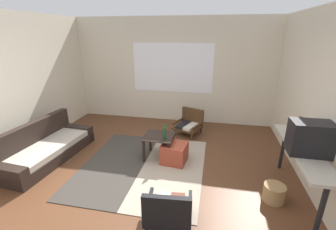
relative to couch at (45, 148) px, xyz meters
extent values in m
plane|color=#56331E|center=(2.01, -0.43, -0.21)|extent=(7.80, 7.80, 0.00)
cube|color=beige|center=(2.01, 2.63, 1.14)|extent=(5.60, 0.12, 2.70)
cube|color=white|center=(2.01, 2.57, 1.22)|extent=(2.09, 0.01, 1.25)
cube|color=beige|center=(4.67, -0.13, 1.14)|extent=(0.12, 6.60, 2.70)
cube|color=#38332D|center=(1.38, 0.11, -0.21)|extent=(1.08, 2.40, 0.01)
cube|color=gray|center=(2.47, 0.11, -0.21)|extent=(1.08, 2.40, 0.01)
cube|color=black|center=(0.07, -0.01, -0.11)|extent=(0.90, 1.96, 0.21)
cube|color=#B2A899|center=(0.10, -0.01, 0.05)|extent=(0.79, 1.77, 0.10)
cube|color=black|center=(-0.25, 0.02, 0.19)|extent=(0.29, 1.91, 0.60)
cube|color=black|center=(0.14, 0.85, -0.04)|extent=(0.76, 0.24, 0.36)
cube|color=black|center=(0.00, -0.87, -0.04)|extent=(0.76, 0.24, 0.36)
cube|color=black|center=(2.14, 0.47, 0.25)|extent=(0.55, 0.53, 0.02)
cube|color=black|center=(1.90, 0.69, 0.01)|extent=(0.04, 0.04, 0.45)
cube|color=black|center=(2.38, 0.69, 0.01)|extent=(0.04, 0.04, 0.45)
cube|color=black|center=(1.90, 0.24, 0.01)|extent=(0.04, 0.04, 0.45)
cube|color=black|center=(2.38, 0.24, 0.01)|extent=(0.04, 0.04, 0.45)
cylinder|color=#472D19|center=(2.68, 1.39, -0.14)|extent=(0.04, 0.04, 0.14)
cylinder|color=#472D19|center=(2.24, 1.57, -0.14)|extent=(0.04, 0.04, 0.14)
cylinder|color=#472D19|center=(2.86, 1.82, -0.14)|extent=(0.04, 0.04, 0.14)
cylinder|color=#472D19|center=(2.41, 2.00, -0.14)|extent=(0.04, 0.04, 0.14)
cube|color=#472D19|center=(2.55, 1.69, -0.05)|extent=(0.72, 0.71, 0.05)
cube|color=beige|center=(2.63, 1.64, 0.01)|extent=(0.35, 0.52, 0.06)
cube|color=black|center=(2.45, 1.71, 0.01)|extent=(0.35, 0.52, 0.06)
cube|color=#472D19|center=(2.64, 1.92, 0.17)|extent=(0.54, 0.27, 0.39)
cube|color=#472D19|center=(2.79, 1.60, 0.07)|extent=(0.24, 0.52, 0.04)
cube|color=#472D19|center=(2.31, 1.79, 0.07)|extent=(0.24, 0.52, 0.04)
cylinder|color=black|center=(2.39, -0.89, -0.14)|extent=(0.04, 0.04, 0.15)
cylinder|color=black|center=(2.87, -0.84, -0.14)|extent=(0.04, 0.04, 0.15)
cube|color=black|center=(2.65, -1.10, -0.03)|extent=(0.61, 0.61, 0.05)
cube|color=beige|center=(2.55, -1.09, 0.02)|extent=(0.23, 0.52, 0.06)
cube|color=brown|center=(2.75, -1.08, 0.02)|extent=(0.23, 0.52, 0.06)
cube|color=black|center=(2.67, -1.36, 0.19)|extent=(0.57, 0.12, 0.40)
cube|color=black|center=(2.39, -1.13, 0.08)|extent=(0.09, 0.57, 0.04)
cube|color=black|center=(2.91, -1.08, 0.08)|extent=(0.09, 0.57, 0.04)
cube|color=#993D28|center=(2.46, 0.38, -0.03)|extent=(0.50, 0.50, 0.37)
cube|color=#B2AD9E|center=(4.36, -0.24, 0.58)|extent=(0.37, 1.71, 0.04)
cylinder|color=black|center=(4.36, -1.04, 0.17)|extent=(0.06, 0.06, 0.78)
cylinder|color=black|center=(4.36, 0.55, 0.17)|extent=(0.06, 0.06, 0.78)
cube|color=black|center=(4.36, -0.40, 0.82)|extent=(0.51, 0.32, 0.44)
cube|color=black|center=(4.11, -0.40, 0.84)|extent=(0.01, 0.25, 0.31)
cylinder|color=brown|center=(4.36, 0.05, 0.71)|extent=(0.24, 0.24, 0.23)
cylinder|color=brown|center=(4.36, 0.05, 0.89)|extent=(0.09, 0.09, 0.12)
cylinder|color=#194723|center=(2.27, 0.36, 0.37)|extent=(0.06, 0.06, 0.23)
cylinder|color=#194723|center=(2.27, 0.36, 0.51)|extent=(0.03, 0.03, 0.06)
cylinder|color=#9E7A4C|center=(4.05, -0.38, -0.09)|extent=(0.31, 0.31, 0.25)
camera|label=1|loc=(3.10, -3.39, 2.10)|focal=24.65mm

